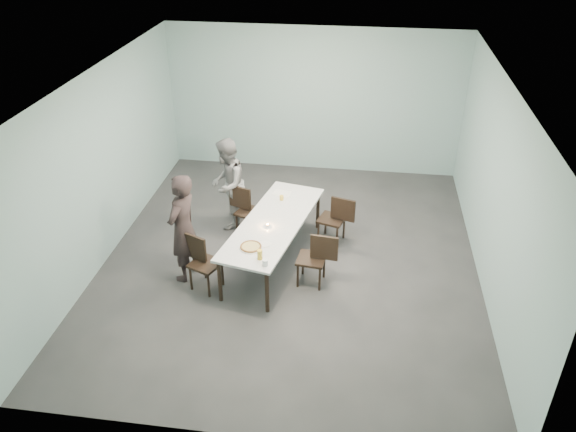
# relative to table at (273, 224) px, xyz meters

# --- Properties ---
(ground) EXTENTS (7.00, 7.00, 0.00)m
(ground) POSITION_rel_table_xyz_m (0.27, 0.09, -0.69)
(ground) COLOR #333335
(ground) RESTS_ON ground
(room_shell) EXTENTS (6.02, 7.02, 3.01)m
(room_shell) POSITION_rel_table_xyz_m (0.27, 0.09, 1.33)
(room_shell) COLOR #92B6B7
(room_shell) RESTS_ON ground
(table) EXTENTS (1.41, 2.73, 0.75)m
(table) POSITION_rel_table_xyz_m (0.00, 0.00, 0.00)
(table) COLOR white
(table) RESTS_ON ground
(chair_near_left) EXTENTS (0.65, 0.55, 0.87)m
(chair_near_left) POSITION_rel_table_xyz_m (-0.97, -0.81, -0.19)
(chair_near_left) COLOR black
(chair_near_left) RESTS_ON ground
(chair_far_left) EXTENTS (0.65, 0.54, 0.87)m
(chair_far_left) POSITION_rel_table_xyz_m (-0.61, 0.79, -0.19)
(chair_far_left) COLOR black
(chair_far_left) RESTS_ON ground
(chair_near_right) EXTENTS (0.63, 0.47, 0.87)m
(chair_near_right) POSITION_rel_table_xyz_m (0.74, -0.50, -0.19)
(chair_near_right) COLOR black
(chair_near_right) RESTS_ON ground
(chair_far_right) EXTENTS (0.65, 0.52, 0.87)m
(chair_far_right) POSITION_rel_table_xyz_m (0.96, 0.70, -0.19)
(chair_far_right) COLOR black
(chair_far_right) RESTS_ON ground
(diner_near) EXTENTS (0.56, 0.72, 1.75)m
(diner_near) POSITION_rel_table_xyz_m (-1.28, -0.59, 0.18)
(diner_near) COLOR black
(diner_near) RESTS_ON ground
(diner_far) EXTENTS (0.63, 0.81, 1.64)m
(diner_far) POSITION_rel_table_xyz_m (-0.98, 1.01, 0.13)
(diner_far) COLOR slate
(diner_far) RESTS_ON ground
(pizza) EXTENTS (0.34, 0.34, 0.04)m
(pizza) POSITION_rel_table_xyz_m (-0.20, -0.78, 0.08)
(pizza) COLOR white
(pizza) RESTS_ON table
(side_plate) EXTENTS (0.18, 0.18, 0.01)m
(side_plate) POSITION_rel_table_xyz_m (-0.01, -0.66, 0.06)
(side_plate) COLOR white
(side_plate) RESTS_ON table
(beer_glass) EXTENTS (0.08, 0.08, 0.15)m
(beer_glass) POSITION_rel_table_xyz_m (-0.02, -1.05, 0.13)
(beer_glass) COLOR gold
(beer_glass) RESTS_ON table
(water_tumbler) EXTENTS (0.08, 0.08, 0.09)m
(water_tumbler) POSITION_rel_table_xyz_m (0.08, -1.18, 0.10)
(water_tumbler) COLOR silver
(water_tumbler) RESTS_ON table
(tealight) EXTENTS (0.06, 0.06, 0.05)m
(tealight) POSITION_rel_table_xyz_m (-0.06, -0.17, 0.08)
(tealight) COLOR silver
(tealight) RESTS_ON table
(amber_tumbler) EXTENTS (0.07, 0.07, 0.08)m
(amber_tumbler) POSITION_rel_table_xyz_m (0.03, 0.70, 0.10)
(amber_tumbler) COLOR gold
(amber_tumbler) RESTS_ON table
(menu) EXTENTS (0.34, 0.28, 0.01)m
(menu) POSITION_rel_table_xyz_m (-0.00, 0.94, 0.06)
(menu) COLOR silver
(menu) RESTS_ON table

